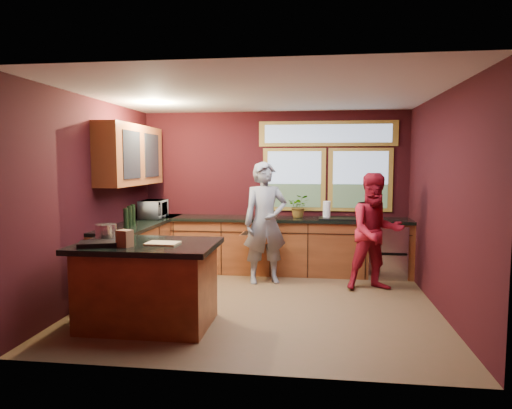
% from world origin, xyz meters
% --- Properties ---
extents(floor, '(4.50, 4.50, 0.00)m').
position_xyz_m(floor, '(0.00, 0.00, 0.00)').
color(floor, brown).
rests_on(floor, ground).
extents(room_shell, '(4.52, 4.02, 2.71)m').
position_xyz_m(room_shell, '(-0.60, 0.32, 1.80)').
color(room_shell, black).
rests_on(room_shell, ground).
extents(back_counter, '(4.50, 0.64, 0.93)m').
position_xyz_m(back_counter, '(0.20, 1.70, 0.46)').
color(back_counter, '#562914').
rests_on(back_counter, floor).
extents(left_counter, '(0.64, 2.30, 0.93)m').
position_xyz_m(left_counter, '(-1.95, 0.85, 0.47)').
color(left_counter, '#562914').
rests_on(left_counter, floor).
extents(island, '(1.55, 1.05, 0.95)m').
position_xyz_m(island, '(-1.16, -0.95, 0.48)').
color(island, '#562914').
rests_on(island, floor).
extents(person_grey, '(0.78, 0.64, 1.85)m').
position_xyz_m(person_grey, '(-0.04, 1.06, 0.93)').
color(person_grey, slate).
rests_on(person_grey, floor).
extents(person_red, '(0.96, 0.82, 1.69)m').
position_xyz_m(person_red, '(1.58, 0.87, 0.85)').
color(person_red, maroon).
rests_on(person_red, floor).
extents(microwave, '(0.39, 0.55, 0.30)m').
position_xyz_m(microwave, '(-1.92, 1.36, 1.08)').
color(microwave, '#999999').
rests_on(microwave, left_counter).
extents(potted_plant, '(0.34, 0.30, 0.38)m').
position_xyz_m(potted_plant, '(0.44, 1.75, 1.12)').
color(potted_plant, '#999999').
rests_on(potted_plant, back_counter).
extents(paper_towel, '(0.12, 0.12, 0.28)m').
position_xyz_m(paper_towel, '(0.90, 1.70, 1.07)').
color(paper_towel, white).
rests_on(paper_towel, back_counter).
extents(cutting_board, '(0.36, 0.27, 0.02)m').
position_xyz_m(cutting_board, '(-0.96, -1.00, 0.95)').
color(cutting_board, tan).
rests_on(cutting_board, island).
extents(stock_pot, '(0.24, 0.24, 0.18)m').
position_xyz_m(stock_pot, '(-1.71, -0.80, 1.03)').
color(stock_pot, silver).
rests_on(stock_pot, island).
extents(paper_bag, '(0.18, 0.16, 0.18)m').
position_xyz_m(paper_bag, '(-1.31, -1.20, 1.03)').
color(paper_bag, brown).
rests_on(paper_bag, island).
extents(black_tray, '(0.47, 0.40, 0.05)m').
position_xyz_m(black_tray, '(-1.61, -1.20, 0.97)').
color(black_tray, black).
rests_on(black_tray, island).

